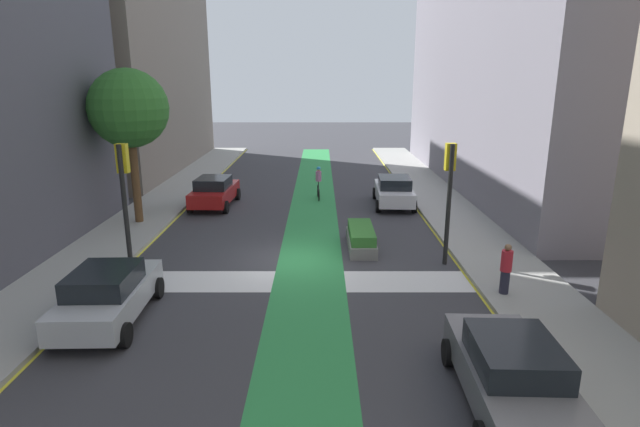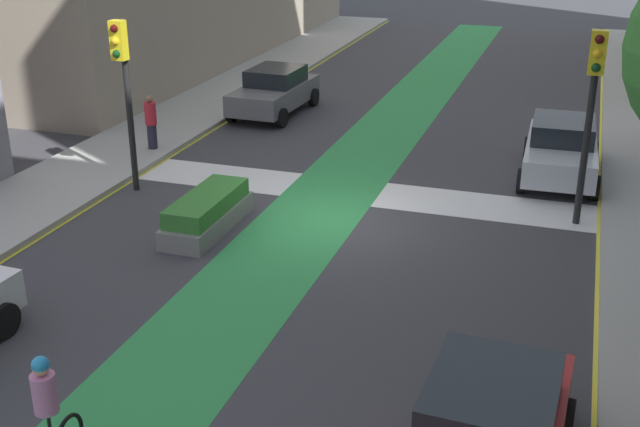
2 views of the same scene
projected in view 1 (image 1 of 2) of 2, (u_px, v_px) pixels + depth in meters
The scene contains 17 objects.
ground_plane at pixel (294, 260), 18.69m from camera, with size 120.00×120.00×0.00m, color #38383D.
bike_lane_paint at pixel (310, 260), 18.69m from camera, with size 2.40×60.00×0.01m, color #2D8C47.
crosswalk_band at pixel (291, 281), 16.76m from camera, with size 12.00×1.80×0.01m, color silver.
sidewalk_left at pixel (92, 258), 18.67m from camera, with size 3.00×60.00×0.15m, color #9E9E99.
curb_stripe_left at pixel (133, 260), 18.68m from camera, with size 0.16×60.00×0.01m, color yellow.
sidewalk_right at pixel (495, 258), 18.67m from camera, with size 3.00×60.00×0.15m, color #9E9E99.
curb_stripe_right at pixel (455, 260), 18.69m from camera, with size 0.16×60.00×0.01m, color yellow.
traffic_signal_near_right at pixel (449, 181), 17.65m from camera, with size 0.35×0.52×4.38m.
traffic_signal_near_left at pixel (124, 186), 16.43m from camera, with size 0.35×0.52×4.52m.
car_silver_left_near at pixel (108, 294), 13.83m from camera, with size 2.11×4.25×1.57m.
car_grey_right_near at pixel (510, 372), 10.19m from camera, with size 2.15×4.26×1.57m.
car_red_left_far at pixel (214, 191), 26.36m from camera, with size 2.18×4.28×1.57m.
car_white_right_far at pixel (394, 191), 26.48m from camera, with size 2.18×4.28×1.57m.
cyclist_in_lane at pixel (318, 182), 27.88m from camera, with size 0.32×1.73×1.86m.
pedestrian_sidewalk_right_a at pixel (506, 269), 15.28m from camera, with size 0.34×0.34×1.59m.
street_tree_near at pixel (128, 109), 21.90m from camera, with size 3.44×3.44×6.85m.
median_planter at pixel (361, 238), 19.96m from camera, with size 1.04×2.99×0.85m.
Camera 1 is at (0.97, -17.58, 6.56)m, focal length 28.20 mm.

